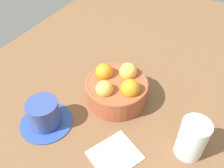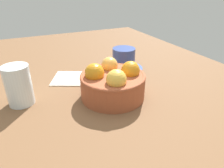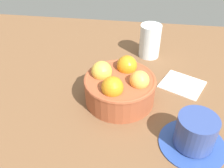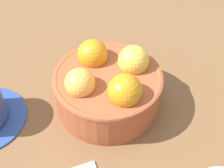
# 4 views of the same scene
# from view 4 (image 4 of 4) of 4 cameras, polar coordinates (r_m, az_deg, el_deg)

# --- Properties ---
(ground_plane) EXTENTS (1.51, 0.93, 0.04)m
(ground_plane) POSITION_cam_4_polar(r_m,az_deg,el_deg) (0.49, -0.72, -5.00)
(ground_plane) COLOR brown
(terracotta_bowl) EXTENTS (0.16, 0.16, 0.09)m
(terracotta_bowl) POSITION_cam_4_polar(r_m,az_deg,el_deg) (0.45, -0.72, -0.26)
(terracotta_bowl) COLOR #9E4C2D
(terracotta_bowl) RESTS_ON ground_plane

